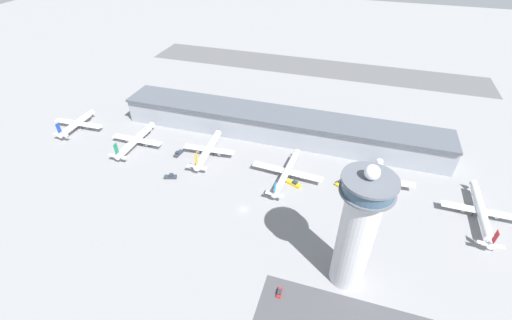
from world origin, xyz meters
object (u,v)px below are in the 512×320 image
service_truck_fuel (178,153)px  service_truck_baggage (341,183)px  airplane_gate_delta (287,172)px  service_truck_catering (294,184)px  airplane_gate_echo (380,180)px  airplane_gate_foxtrot (481,211)px  service_truck_water (171,177)px  airplane_gate_charlie (208,149)px  car_blue_compact (279,293)px  control_tower (357,230)px  airplane_gate_bravo (136,140)px  airplane_gate_alpha (77,123)px

service_truck_fuel → service_truck_baggage: 97.95m
airplane_gate_delta → service_truck_catering: airplane_gate_delta is taller
airplane_gate_echo → airplane_gate_foxtrot: bearing=-11.1°
airplane_gate_delta → service_truck_catering: 7.89m
service_truck_water → service_truck_baggage: bearing=14.2°
airplane_gate_charlie → service_truck_fuel: size_ratio=5.09×
airplane_gate_delta → airplane_gate_foxtrot: airplane_gate_foxtrot is taller
airplane_gate_echo → service_truck_catering: (-44.36, -12.67, -3.44)m
airplane_gate_charlie → car_blue_compact: airplane_gate_charlie is taller
car_blue_compact → airplane_gate_charlie: bearing=129.8°
control_tower → service_truck_fuel: bearing=151.8°
airplane_gate_echo → airplane_gate_foxtrot: airplane_gate_echo is taller
car_blue_compact → service_truck_baggage: bearing=77.9°
control_tower → airplane_gate_charlie: (-87.70, 61.27, -24.06)m
control_tower → car_blue_compact: size_ratio=13.19×
airplane_gate_charlie → service_truck_fuel: bearing=-166.1°
airplane_gate_bravo → car_blue_compact: bearing=-33.2°
airplane_gate_charlie → service_truck_water: size_ratio=5.24×
control_tower → service_truck_water: control_tower is taller
control_tower → airplane_gate_delta: control_tower is taller
airplane_gate_charlie → service_truck_water: bearing=-114.7°
service_truck_baggage → airplane_gate_bravo: bearing=-179.6°
airplane_gate_bravo → airplane_gate_echo: size_ratio=1.08×
control_tower → service_truck_fuel: control_tower is taller
airplane_gate_delta → service_truck_water: size_ratio=5.83×
service_truck_catering → service_truck_water: size_ratio=1.21×
control_tower → airplane_gate_bravo: bearing=156.9°
control_tower → airplane_gate_foxtrot: size_ratio=1.30×
airplane_gate_foxtrot → service_truck_baggage: size_ratio=6.03×
airplane_gate_charlie → service_truck_baggage: bearing=-1.9°
airplane_gate_foxtrot → airplane_gate_charlie: bearing=176.9°
service_truck_water → airplane_gate_bravo: bearing=148.1°
airplane_gate_echo → car_blue_compact: 85.96m
service_truck_baggage → car_blue_compact: service_truck_baggage is taller
service_truck_baggage → service_truck_fuel: bearing=-178.9°
airplane_gate_bravo → control_tower: bearing=-23.1°
airplane_gate_foxtrot → car_blue_compact: airplane_gate_foxtrot is taller
service_truck_catering → control_tower: bearing=-57.0°
service_truck_water → car_blue_compact: bearing=-33.9°
airplane_gate_delta → airplane_gate_echo: bearing=9.0°
service_truck_fuel → service_truck_baggage: (97.93, 1.91, 0.04)m
airplane_gate_echo → service_truck_baggage: size_ratio=4.88×
airplane_gate_delta → service_truck_baggage: size_ratio=5.71×
airplane_gate_delta → car_blue_compact: airplane_gate_delta is taller
airplane_gate_alpha → airplane_gate_echo: 196.66m
airplane_gate_delta → service_truck_fuel: airplane_gate_delta is taller
airplane_gate_charlie → airplane_gate_bravo: bearing=-175.8°
airplane_gate_foxtrot → service_truck_catering: size_ratio=5.10×
airplane_gate_foxtrot → car_blue_compact: (-82.98, -68.79, -3.52)m
airplane_gate_bravo → airplane_gate_delta: 97.82m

